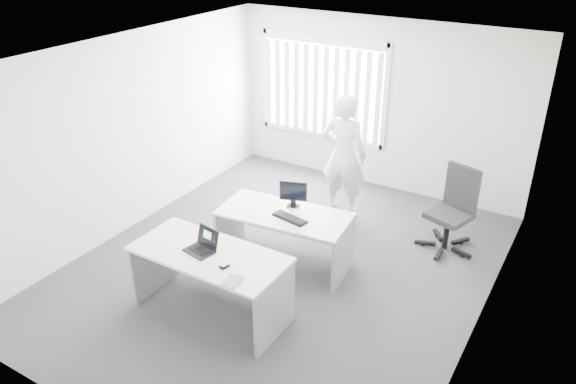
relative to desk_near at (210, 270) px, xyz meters
The scene contains 18 objects.
ground 1.34m from the desk_near, 79.53° to the left, with size 6.00×6.00×0.00m, color #414147.
wall_back 4.27m from the desk_near, 87.00° to the left, with size 5.00×0.02×2.80m, color silver.
wall_front 2.00m from the desk_near, 83.08° to the right, with size 5.00×0.02×2.80m, color silver.
wall_left 2.70m from the desk_near, 152.45° to the left, with size 0.02×6.00×2.80m, color silver.
wall_right 3.08m from the desk_near, 23.62° to the left, with size 0.02×6.00×2.80m, color silver.
ceiling 2.52m from the desk_near, 79.53° to the left, with size 5.00×6.00×0.02m, color white.
window 4.33m from the desk_near, 100.65° to the left, with size 2.32×0.06×1.76m, color silver.
blinds 4.27m from the desk_near, 100.80° to the left, with size 2.20×0.10×1.50m, color white, non-canonical shape.
desk_near is the anchor object (origin of this frame).
desk_far 1.30m from the desk_near, 81.27° to the left, with size 1.76×0.96×0.77m.
office_chair 3.44m from the desk_near, 55.51° to the left, with size 0.84×0.84×1.18m.
person 3.05m from the desk_near, 86.28° to the left, with size 0.69×0.45×1.89m, color silver.
laptop 0.37m from the desk_near, 157.54° to the right, with size 0.32×0.29×0.25m, color black, non-canonical shape.
paper_sheet 0.42m from the desk_near, 21.79° to the right, with size 0.26×0.19×0.00m, color silver.
mouse 0.43m from the desk_near, 23.61° to the right, with size 0.06×0.10×0.04m, color #B5B5B8, non-canonical shape.
booklet 0.68m from the desk_near, 29.60° to the right, with size 0.16×0.23×0.01m, color silver.
keyboard 1.26m from the desk_near, 74.02° to the left, with size 0.48×0.16×0.02m, color black.
monitor 1.56m from the desk_near, 82.22° to the left, with size 0.36×0.11×0.36m, color black, non-canonical shape.
Camera 1 is at (3.26, -5.27, 4.23)m, focal length 35.00 mm.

